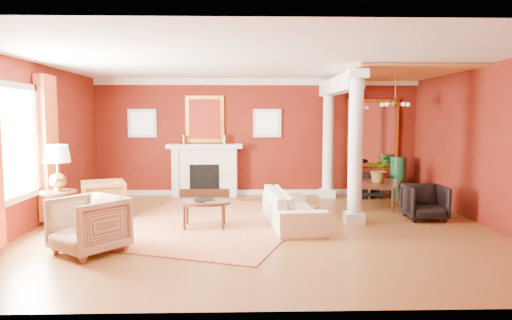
{
  "coord_description": "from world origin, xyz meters",
  "views": [
    {
      "loc": [
        -0.33,
        -7.92,
        1.95
      ],
      "look_at": [
        -0.1,
        0.58,
        1.15
      ],
      "focal_mm": 32.0,
      "sensor_mm": 36.0,
      "label": 1
    }
  ],
  "objects_px": {
    "sofa": "(293,202)",
    "armchair_leopard": "(103,197)",
    "coffee_table": "(205,203)",
    "side_table": "(58,173)",
    "dining_table": "(382,187)",
    "armchair_stripe": "(89,222)"
  },
  "relations": [
    {
      "from": "sofa",
      "to": "armchair_leopard",
      "type": "height_order",
      "value": "sofa"
    },
    {
      "from": "coffee_table",
      "to": "side_table",
      "type": "xyz_separation_m",
      "value": [
        -2.47,
        -0.17,
        0.56
      ]
    },
    {
      "from": "sofa",
      "to": "armchair_leopard",
      "type": "xyz_separation_m",
      "value": [
        -3.61,
        0.62,
        -0.02
      ]
    },
    {
      "from": "dining_table",
      "to": "sofa",
      "type": "bearing_deg",
      "value": 153.27
    },
    {
      "from": "armchair_stripe",
      "to": "dining_table",
      "type": "height_order",
      "value": "armchair_stripe"
    },
    {
      "from": "armchair_leopard",
      "to": "dining_table",
      "type": "height_order",
      "value": "dining_table"
    },
    {
      "from": "sofa",
      "to": "armchair_leopard",
      "type": "relative_size",
      "value": 2.66
    },
    {
      "from": "armchair_leopard",
      "to": "dining_table",
      "type": "relative_size",
      "value": 0.55
    },
    {
      "from": "armchair_stripe",
      "to": "coffee_table",
      "type": "relative_size",
      "value": 0.95
    },
    {
      "from": "side_table",
      "to": "dining_table",
      "type": "relative_size",
      "value": 1.01
    },
    {
      "from": "dining_table",
      "to": "armchair_stripe",
      "type": "bearing_deg",
      "value": 147.22
    },
    {
      "from": "coffee_table",
      "to": "dining_table",
      "type": "bearing_deg",
      "value": 27.45
    },
    {
      "from": "side_table",
      "to": "dining_table",
      "type": "distance_m",
      "value": 6.59
    },
    {
      "from": "sofa",
      "to": "coffee_table",
      "type": "relative_size",
      "value": 2.28
    },
    {
      "from": "sofa",
      "to": "armchair_leopard",
      "type": "distance_m",
      "value": 3.67
    },
    {
      "from": "sofa",
      "to": "dining_table",
      "type": "distance_m",
      "value": 2.77
    },
    {
      "from": "side_table",
      "to": "dining_table",
      "type": "xyz_separation_m",
      "value": [
        6.21,
        2.11,
        -0.59
      ]
    },
    {
      "from": "armchair_stripe",
      "to": "side_table",
      "type": "relative_size",
      "value": 0.61
    },
    {
      "from": "side_table",
      "to": "armchair_leopard",
      "type": "bearing_deg",
      "value": 65.92
    },
    {
      "from": "sofa",
      "to": "dining_table",
      "type": "xyz_separation_m",
      "value": [
        2.16,
        1.73,
        -0.01
      ]
    },
    {
      "from": "sofa",
      "to": "armchair_stripe",
      "type": "bearing_deg",
      "value": 113.36
    },
    {
      "from": "coffee_table",
      "to": "dining_table",
      "type": "xyz_separation_m",
      "value": [
        3.74,
        1.94,
        -0.02
      ]
    }
  ]
}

